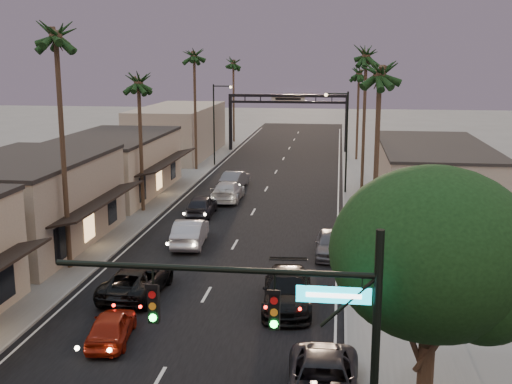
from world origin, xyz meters
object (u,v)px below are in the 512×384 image
(traffic_signal, at_px, (301,329))
(streetlight_left, at_px, (216,118))
(arch, at_px, (288,108))
(oncoming_pickup, at_px, (137,280))
(curbside_near, at_px, (323,384))
(palm_rb, at_px, (366,51))
(palm_lc, at_px, (138,77))
(palm_far, at_px, (233,60))
(corner_tree, at_px, (435,260))
(palm_ra, at_px, (380,66))
(curbside_black, at_px, (287,290))
(palm_ld, at_px, (194,52))
(palm_rc, at_px, (359,70))
(oncoming_red, at_px, (111,326))
(palm_lb, at_px, (55,29))
(streetlight_right, at_px, (344,134))
(oncoming_silver, at_px, (190,232))

(traffic_signal, relative_size, streetlight_left, 0.95)
(arch, xyz_separation_m, oncoming_pickup, (-3.51, -51.42, -4.75))
(traffic_signal, height_order, curbside_near, traffic_signal)
(streetlight_left, xyz_separation_m, palm_rb, (15.52, -14.00, 7.09))
(palm_lc, bearing_deg, palm_far, 89.59)
(corner_tree, height_order, palm_ra, palm_ra)
(corner_tree, xyz_separation_m, curbside_near, (-3.28, 1.74, -5.20))
(palm_far, distance_m, curbside_black, 62.27)
(traffic_signal, relative_size, palm_ld, 0.60)
(palm_rc, distance_m, curbside_black, 47.27)
(palm_ld, relative_size, palm_far, 1.08)
(corner_tree, xyz_separation_m, palm_ra, (-0.88, 16.55, 5.46))
(oncoming_pickup, bearing_deg, oncoming_red, 98.83)
(palm_rc, bearing_deg, palm_lc, -121.56)
(palm_lb, height_order, palm_rc, palm_lb)
(arch, relative_size, palm_ra, 1.15)
(oncoming_pickup, bearing_deg, palm_ra, -153.51)
(curbside_near, distance_m, curbside_black, 8.96)
(oncoming_pickup, bearing_deg, palm_lc, -71.33)
(palm_lc, bearing_deg, streetlight_right, 30.11)
(arch, bearing_deg, palm_ra, -79.41)
(oncoming_pickup, bearing_deg, arch, -91.52)
(streetlight_left, height_order, palm_rc, palm_rc)
(arch, distance_m, palm_far, 12.96)
(curbside_black, bearing_deg, palm_far, 97.86)
(curbside_near, bearing_deg, arch, 94.83)
(streetlight_right, xyz_separation_m, oncoming_silver, (-9.76, -17.42, -4.47))
(streetlight_right, distance_m, palm_ra, 21.94)
(streetlight_left, distance_m, palm_far, 20.96)
(oncoming_pickup, relative_size, curbside_black, 0.98)
(traffic_signal, distance_m, palm_lb, 24.44)
(corner_tree, xyz_separation_m, arch, (-9.48, 62.55, -0.45))
(oncoming_silver, bearing_deg, corner_tree, 116.89)
(oncoming_silver, relative_size, curbside_black, 0.90)
(palm_lc, height_order, palm_ra, palm_ra)
(arch, relative_size, palm_rc, 1.25)
(corner_tree, height_order, arch, corner_tree)
(palm_lc, relative_size, curbside_near, 2.19)
(arch, height_order, streetlight_left, streetlight_left)
(oncoming_silver, distance_m, curbside_black, 11.97)
(oncoming_red, xyz_separation_m, curbside_near, (9.09, -3.89, 0.09))
(palm_ld, xyz_separation_m, palm_far, (0.30, 23.00, -0.97))
(traffic_signal, bearing_deg, palm_ra, 81.72)
(corner_tree, xyz_separation_m, streetlight_right, (-2.56, 37.55, -0.65))
(palm_lc, distance_m, palm_ld, 19.10)
(palm_ld, height_order, palm_rb, same)
(traffic_signal, height_order, streetlight_left, streetlight_left)
(palm_lc, height_order, palm_rc, same)
(palm_ld, distance_m, palm_ra, 35.47)
(traffic_signal, xyz_separation_m, streetlight_left, (-12.61, 54.00, 0.25))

